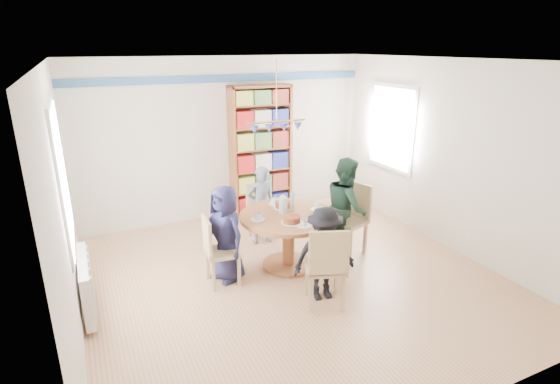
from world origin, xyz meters
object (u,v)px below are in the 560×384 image
chair_near (327,264)px  person_left (226,234)px  radiator (86,284)px  person_far (261,205)px  chair_left (216,248)px  person_near (324,254)px  chair_far (260,208)px  dining_table (289,228)px  person_right (346,207)px  bookshelf (261,152)px  chair_right (352,215)px

chair_near → person_left: (-0.80, 1.11, 0.08)m
radiator → person_far: size_ratio=0.83×
chair_left → person_left: person_left is taller
chair_left → person_far: 1.33m
person_far → person_near: 1.73m
chair_far → person_left: (-0.90, -1.03, 0.16)m
dining_table → person_right: person_right is taller
person_far → person_right: bearing=138.9°
person_near → person_right: bearing=53.4°
chair_near → bookshelf: bearing=80.5°
chair_near → person_far: person_far is taller
person_right → person_near: size_ratio=1.24×
person_left → person_far: person_left is taller
dining_table → bookshelf: (0.46, 2.02, 0.54)m
radiator → chair_near: (2.45, -1.05, 0.20)m
chair_right → bookshelf: bearing=106.2°
radiator → chair_near: bearing=-23.2°
dining_table → chair_left: size_ratio=1.45×
chair_left → chair_right: chair_right is taller
dining_table → chair_far: bearing=87.8°
chair_left → chair_far: bearing=46.5°
chair_right → person_right: (-0.14, -0.04, 0.15)m
chair_right → person_far: size_ratio=0.84×
chair_near → person_right: 1.44m
chair_far → chair_near: bearing=-92.6°
chair_left → chair_right: (2.05, 0.08, 0.06)m
chair_right → chair_near: size_ratio=1.01×
person_right → chair_right: bearing=-51.2°
radiator → bookshelf: bearing=34.6°
chair_far → chair_right: bearing=-45.9°
dining_table → person_left: size_ratio=1.04×
person_near → chair_right: bearing=50.5°
person_left → bookshelf: bookshelf is taller
radiator → dining_table: bearing=0.4°
dining_table → chair_near: size_ratio=1.31×
chair_right → chair_far: chair_right is taller
chair_left → chair_far: chair_left is taller
chair_left → person_left: (0.15, 0.08, 0.13)m
radiator → chair_left: (1.49, -0.02, 0.14)m
dining_table → person_near: 0.88m
chair_right → person_near: 1.37m
person_far → chair_far: bearing=-107.8°
person_right → person_far: (-0.93, 0.85, -0.11)m
dining_table → chair_far: 1.07m
dining_table → chair_near: (-0.06, -1.07, -0.01)m
chair_left → person_right: (1.91, 0.04, 0.21)m
radiator → person_near: bearing=-18.8°
person_left → person_right: 1.76m
chair_far → person_left: size_ratio=0.68×
chair_near → bookshelf: 3.18m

